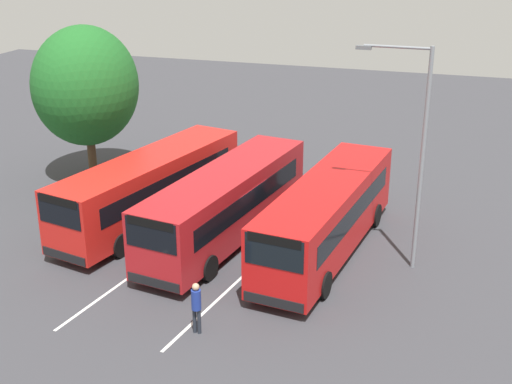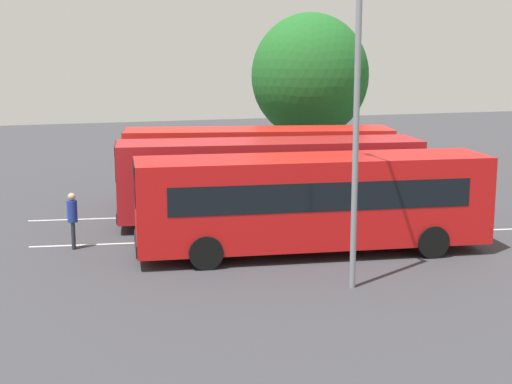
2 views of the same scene
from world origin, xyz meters
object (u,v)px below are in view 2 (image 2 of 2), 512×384
bus_far_left (258,162)px  bus_center_left (269,178)px  depot_tree (310,76)px  bus_center_right (312,200)px  pedestrian (72,216)px  street_lamp (353,103)px

bus_far_left → bus_center_left: same height
bus_far_left → depot_tree: size_ratio=1.40×
bus_center_left → bus_center_right: (-0.03, 4.31, 0.00)m
pedestrian → bus_center_left: bearing=15.2°
street_lamp → depot_tree: size_ratio=1.07×
bus_center_right → pedestrian: (7.11, -2.72, -0.61)m
bus_center_right → depot_tree: 15.08m
pedestrian → street_lamp: street_lamp is taller
bus_center_left → depot_tree: bearing=-110.1°
bus_center_right → depot_tree: (-5.13, -13.80, 3.24)m
bus_center_left → bus_center_right: size_ratio=1.00×
bus_center_right → pedestrian: bearing=-14.4°
street_lamp → pedestrian: bearing=50.6°
bus_center_left → depot_tree: depot_tree is taller
bus_far_left → bus_center_left: bearing=91.0°
street_lamp → bus_far_left: bearing=-3.1°
pedestrian → depot_tree: size_ratio=0.23×
bus_center_right → bus_far_left: bearing=-88.6°
bus_center_left → pedestrian: (7.08, 1.59, -0.61)m
pedestrian → street_lamp: bearing=-38.3°
bus_center_left → pedestrian: 7.28m
bus_center_right → pedestrian: 7.64m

